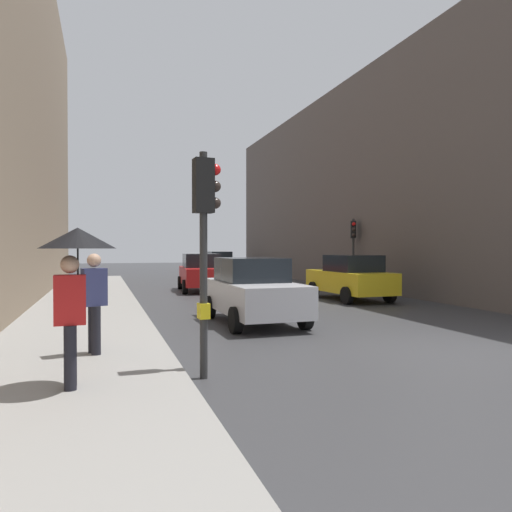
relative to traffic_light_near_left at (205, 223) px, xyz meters
The scene contains 11 objects.
ground_plane 5.60m from the traffic_light_near_left, ahead, with size 120.00×120.00×0.00m, color #38383A.
sidewalk_kerb 7.15m from the traffic_light_near_left, 107.21° to the left, with size 3.35×40.00×0.16m, color gray.
building_facade_right 23.40m from the traffic_light_near_left, 45.16° to the left, with size 12.00×32.12×10.61m, color #5B514C.
traffic_light_near_left is the anchor object (origin of this frame).
traffic_light_mid_street 16.75m from the traffic_light_near_left, 53.07° to the left, with size 0.33×0.45×3.45m.
car_silver_hatchback 5.81m from the traffic_light_near_left, 64.90° to the left, with size 2.06×4.22×1.76m.
car_red_sedan 15.47m from the traffic_light_near_left, 78.88° to the left, with size 2.28×4.33×1.76m.
car_white_compact 30.54m from the traffic_light_near_left, 76.17° to the left, with size 2.16×4.27×1.76m.
car_yellow_taxi 12.30m from the traffic_light_near_left, 50.65° to the left, with size 2.10×4.24×1.76m.
pedestrian_with_umbrella 2.01m from the traffic_light_near_left, 164.77° to the right, with size 1.00×1.00×2.14m.
pedestrian_with_grey_backpack 2.64m from the traffic_light_near_left, 137.00° to the left, with size 0.65×0.43×1.77m.
Camera 1 is at (-6.55, -7.81, 2.02)m, focal length 33.85 mm.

